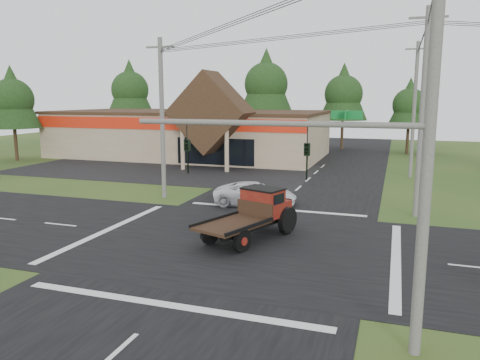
% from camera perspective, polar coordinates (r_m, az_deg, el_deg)
% --- Properties ---
extents(ground, '(120.00, 120.00, 0.00)m').
position_cam_1_polar(ground, '(21.96, -0.26, -7.72)').
color(ground, '#254719').
rests_on(ground, ground).
extents(road_ns, '(12.00, 120.00, 0.02)m').
position_cam_1_polar(road_ns, '(21.96, -0.26, -7.69)').
color(road_ns, black).
rests_on(road_ns, ground).
extents(road_ew, '(120.00, 12.00, 0.02)m').
position_cam_1_polar(road_ew, '(21.96, -0.26, -7.69)').
color(road_ew, black).
rests_on(road_ew, ground).
extents(parking_apron, '(28.00, 14.00, 0.02)m').
position_cam_1_polar(parking_apron, '(44.50, -9.49, 1.25)').
color(parking_apron, black).
rests_on(parking_apron, ground).
extents(cvs_building, '(30.40, 18.20, 9.19)m').
position_cam_1_polar(cvs_building, '(54.37, -5.93, 5.83)').
color(cvs_building, '#9F846B').
rests_on(cvs_building, ground).
extents(traffic_signal_mast, '(8.12, 0.24, 7.00)m').
position_cam_1_polar(traffic_signal_mast, '(12.54, 14.00, -0.67)').
color(traffic_signal_mast, '#595651').
rests_on(traffic_signal_mast, ground).
extents(utility_pole_nr, '(2.00, 0.30, 11.00)m').
position_cam_1_polar(utility_pole_nr, '(12.37, 22.05, 4.43)').
color(utility_pole_nr, '#595651').
rests_on(utility_pole_nr, ground).
extents(utility_pole_nw, '(2.00, 0.30, 10.50)m').
position_cam_1_polar(utility_pole_nw, '(31.49, -9.48, 7.51)').
color(utility_pole_nw, '#595651').
rests_on(utility_pole_nw, ground).
extents(utility_pole_ne, '(2.00, 0.30, 11.50)m').
position_cam_1_polar(utility_pole_ne, '(27.84, 21.32, 7.70)').
color(utility_pole_ne, '#595651').
rests_on(utility_pole_ne, ground).
extents(utility_pole_n, '(2.00, 0.30, 11.20)m').
position_cam_1_polar(utility_pole_n, '(41.83, 20.46, 8.09)').
color(utility_pole_n, '#595651').
rests_on(utility_pole_n, ground).
extents(tree_row_a, '(6.72, 6.72, 12.12)m').
position_cam_1_polar(tree_row_a, '(70.20, -13.27, 10.86)').
color(tree_row_a, '#332316').
rests_on(tree_row_a, ground).
extents(tree_row_b, '(5.60, 5.60, 10.10)m').
position_cam_1_polar(tree_row_b, '(67.34, -4.94, 9.99)').
color(tree_row_b, '#332316').
rests_on(tree_row_b, ground).
extents(tree_row_c, '(7.28, 7.28, 13.13)m').
position_cam_1_polar(tree_row_c, '(63.10, 3.20, 11.84)').
color(tree_row_c, '#332316').
rests_on(tree_row_c, ground).
extents(tree_row_d, '(6.16, 6.16, 11.11)m').
position_cam_1_polar(tree_row_d, '(62.17, 12.52, 10.41)').
color(tree_row_d, '#332316').
rests_on(tree_row_d, ground).
extents(tree_row_e, '(5.04, 5.04, 9.09)m').
position_cam_1_polar(tree_row_e, '(59.82, 19.98, 8.79)').
color(tree_row_e, '#332316').
rests_on(tree_row_e, ground).
extents(tree_side_w, '(5.60, 5.60, 10.10)m').
position_cam_1_polar(tree_side_w, '(55.54, -26.04, 9.03)').
color(tree_side_w, '#332316').
rests_on(tree_side_w, ground).
extents(antique_flatbed_truck, '(4.03, 6.11, 2.39)m').
position_cam_1_polar(antique_flatbed_truck, '(22.19, 1.04, -4.32)').
color(antique_flatbed_truck, '#620F0E').
rests_on(antique_flatbed_truck, ground).
extents(white_pickup, '(5.46, 3.10, 1.44)m').
position_cam_1_polar(white_pickup, '(29.44, 1.88, -1.69)').
color(white_pickup, white).
rests_on(white_pickup, ground).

